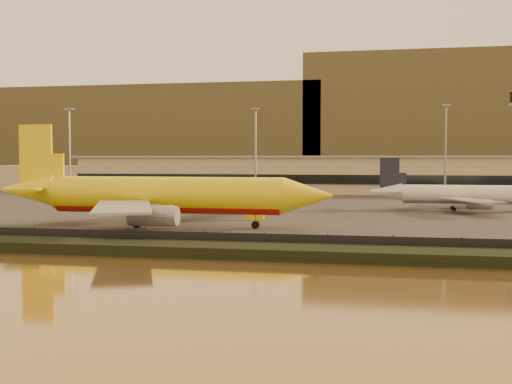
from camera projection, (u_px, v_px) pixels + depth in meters
ground at (215, 238)px, 96.04m from camera, size 900.00×900.00×0.00m
embankment at (179, 249)px, 79.36m from camera, size 320.00×7.00×1.40m
tarmac at (299, 198)px, 189.03m from camera, size 320.00×220.00×0.20m
perimeter_fence at (189, 240)px, 83.24m from camera, size 300.00×0.05×2.20m
terminal_building at (269, 175)px, 221.48m from camera, size 202.00×25.00×12.60m
apron_light_masts at (346, 144)px, 165.67m from camera, size 152.20×12.20×25.40m
distant_hills at (316, 130)px, 431.32m from camera, size 470.00×160.00×70.00m
dhl_cargo_jet at (160, 196)px, 110.04m from camera, size 59.15×58.21×17.74m
white_narrowbody_jet at (464, 195)px, 143.52m from camera, size 41.40×40.59×11.94m
gse_vehicle_yellow at (255, 216)px, 121.89m from camera, size 3.57×1.78×1.57m
gse_vehicle_white at (169, 210)px, 135.12m from camera, size 3.95×2.80×1.63m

